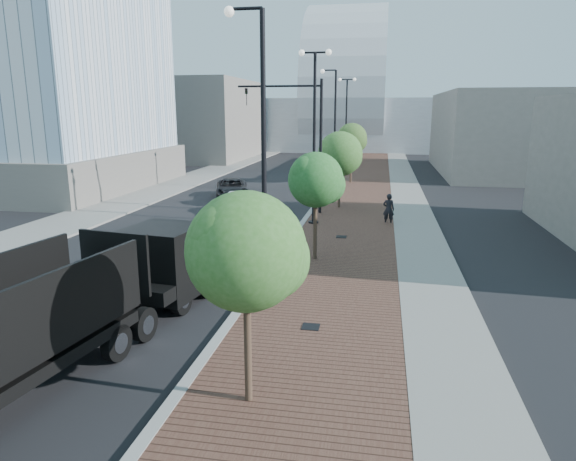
% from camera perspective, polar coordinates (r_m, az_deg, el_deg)
% --- Properties ---
extents(sidewalk, '(7.00, 140.00, 0.12)m').
position_cam_1_polar(sidewalk, '(46.07, 9.40, 5.34)').
color(sidewalk, '#4C2D23').
rests_on(sidewalk, ground).
extents(concrete_strip, '(2.40, 140.00, 0.13)m').
position_cam_1_polar(concrete_strip, '(46.11, 12.77, 5.21)').
color(concrete_strip, slate).
rests_on(concrete_strip, ground).
extents(curb, '(0.30, 140.00, 0.14)m').
position_cam_1_polar(curb, '(46.26, 5.04, 5.51)').
color(curb, gray).
rests_on(curb, ground).
extents(west_sidewalk, '(4.00, 140.00, 0.12)m').
position_cam_1_polar(west_sidewalk, '(49.18, -10.29, 5.79)').
color(west_sidewalk, slate).
rests_on(west_sidewalk, ground).
extents(dump_truck, '(4.04, 13.48, 2.99)m').
position_cam_1_polar(dump_truck, '(14.57, -20.48, -7.52)').
color(dump_truck, black).
rests_on(dump_truck, ground).
extents(white_sedan, '(1.65, 4.01, 1.29)m').
position_cam_1_polar(white_sedan, '(31.83, -5.46, 3.06)').
color(white_sedan, white).
rests_on(white_sedan, ground).
extents(dark_car_mid, '(3.57, 5.30, 1.35)m').
position_cam_1_polar(dark_car_mid, '(37.75, -6.23, 4.68)').
color(dark_car_mid, black).
rests_on(dark_car_mid, ground).
extents(dark_car_far, '(2.32, 4.32, 1.19)m').
position_cam_1_polar(dark_car_far, '(51.03, 3.15, 6.85)').
color(dark_car_far, black).
rests_on(dark_car_far, ground).
extents(pedestrian, '(0.68, 0.49, 1.74)m').
position_cam_1_polar(pedestrian, '(29.01, 11.11, 2.34)').
color(pedestrian, black).
rests_on(pedestrian, ground).
extents(streetlight_1, '(1.44, 0.56, 9.21)m').
position_cam_1_polar(streetlight_1, '(16.20, -3.08, 6.57)').
color(streetlight_1, black).
rests_on(streetlight_1, ground).
extents(streetlight_2, '(1.72, 0.56, 9.28)m').
position_cam_1_polar(streetlight_2, '(27.92, 2.93, 10.33)').
color(streetlight_2, black).
rests_on(streetlight_2, ground).
extents(streetlight_3, '(1.44, 0.56, 9.21)m').
position_cam_1_polar(streetlight_3, '(39.87, 5.05, 10.46)').
color(streetlight_3, black).
rests_on(streetlight_3, ground).
extents(streetlight_4, '(1.72, 0.56, 9.28)m').
position_cam_1_polar(streetlight_4, '(51.80, 6.47, 11.57)').
color(streetlight_4, black).
rests_on(streetlight_4, ground).
extents(traffic_mast, '(5.09, 0.20, 8.00)m').
position_cam_1_polar(traffic_mast, '(31.01, 1.99, 10.92)').
color(traffic_mast, black).
rests_on(traffic_mast, ground).
extents(tree_0, '(2.50, 2.47, 4.67)m').
position_cam_1_polar(tree_0, '(10.39, -4.41, -2.37)').
color(tree_0, '#382619').
rests_on(tree_0, ground).
extents(tree_1, '(2.33, 2.27, 4.59)m').
position_cam_1_polar(tree_1, '(21.02, 3.23, 5.60)').
color(tree_1, '#382619').
rests_on(tree_1, ground).
extents(tree_2, '(2.83, 2.83, 4.95)m').
position_cam_1_polar(tree_2, '(32.89, 5.89, 8.45)').
color(tree_2, '#382619').
rests_on(tree_2, ground).
extents(tree_3, '(2.60, 2.59, 5.19)m').
position_cam_1_polar(tree_3, '(44.81, 7.15, 10.11)').
color(tree_3, '#382619').
rests_on(tree_3, ground).
extents(tower_podium, '(19.00, 19.00, 3.00)m').
position_cam_1_polar(tower_podium, '(47.29, -26.52, 6.10)').
color(tower_podium, '#645F5A').
rests_on(tower_podium, ground).
extents(convention_center, '(50.00, 30.00, 50.00)m').
position_cam_1_polar(convention_center, '(90.87, 6.59, 12.97)').
color(convention_center, '#A9ADB3').
rests_on(convention_center, ground).
extents(commercial_block_nw, '(14.00, 20.00, 10.00)m').
position_cam_1_polar(commercial_block_nw, '(69.99, -10.12, 12.00)').
color(commercial_block_nw, slate).
rests_on(commercial_block_nw, ground).
extents(commercial_block_ne, '(12.00, 22.00, 8.00)m').
position_cam_1_polar(commercial_block_ne, '(56.93, 22.64, 9.97)').
color(commercial_block_ne, slate).
rests_on(commercial_block_ne, ground).
extents(utility_cover_1, '(0.50, 0.50, 0.02)m').
position_cam_1_polar(utility_cover_1, '(15.05, 2.55, -10.62)').
color(utility_cover_1, black).
rests_on(utility_cover_1, sidewalk).
extents(utility_cover_2, '(0.50, 0.50, 0.02)m').
position_cam_1_polar(utility_cover_2, '(25.45, 5.94, -0.69)').
color(utility_cover_2, black).
rests_on(utility_cover_2, sidewalk).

